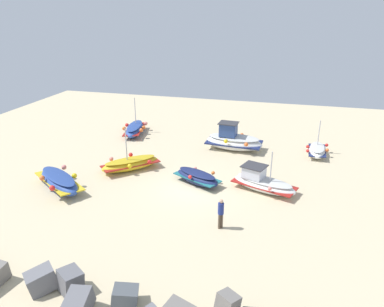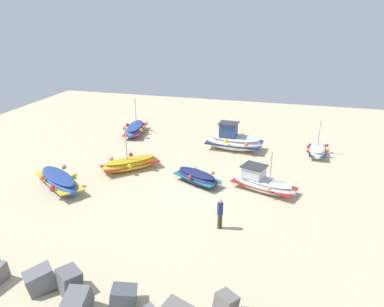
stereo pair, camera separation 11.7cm
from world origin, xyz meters
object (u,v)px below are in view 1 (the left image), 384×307
(fishing_boat_1, at_px, (130,164))
(fishing_boat_4, at_px, (233,141))
(fishing_boat_2, at_px, (262,182))
(fishing_boat_5, at_px, (317,150))
(fishing_boat_0, at_px, (197,177))
(fishing_boat_3, at_px, (135,129))
(fishing_boat_6, at_px, (59,181))
(person_walking, at_px, (221,212))

(fishing_boat_1, xyz_separation_m, fishing_boat_4, (-6.60, -6.16, 0.29))
(fishing_boat_1, xyz_separation_m, fishing_boat_2, (-9.64, 0.82, 0.08))
(fishing_boat_1, height_order, fishing_boat_5, fishing_boat_1)
(fishing_boat_0, xyz_separation_m, fishing_boat_3, (8.28, -8.75, 0.03))
(fishing_boat_4, bearing_deg, fishing_boat_0, 84.12)
(fishing_boat_3, height_order, fishing_boat_5, fishing_boat_3)
(fishing_boat_2, xyz_separation_m, fishing_boat_4, (3.03, -6.98, 0.21))
(fishing_boat_3, bearing_deg, fishing_boat_6, -13.33)
(person_walking, bearing_deg, fishing_boat_5, 105.88)
(fishing_boat_4, bearing_deg, fishing_boat_6, 50.45)
(fishing_boat_6, bearing_deg, fishing_boat_1, 85.08)
(fishing_boat_6, bearing_deg, fishing_boat_2, 48.00)
(fishing_boat_0, distance_m, fishing_boat_3, 12.05)
(fishing_boat_1, height_order, fishing_boat_4, fishing_boat_1)
(fishing_boat_1, bearing_deg, fishing_boat_2, -49.20)
(fishing_boat_2, xyz_separation_m, person_walking, (1.78, 5.14, 0.46))
(fishing_boat_1, distance_m, fishing_boat_5, 14.89)
(person_walking, bearing_deg, fishing_boat_1, -177.55)
(fishing_boat_1, bearing_deg, fishing_boat_4, -1.35)
(fishing_boat_2, relative_size, fishing_boat_3, 1.01)
(fishing_boat_1, xyz_separation_m, fishing_boat_5, (-13.36, -6.57, -0.05))
(fishing_boat_5, height_order, fishing_boat_6, fishing_boat_5)
(fishing_boat_5, bearing_deg, fishing_boat_2, -25.33)
(fishing_boat_6, bearing_deg, fishing_boat_5, 66.50)
(fishing_boat_3, relative_size, person_walking, 2.57)
(person_walking, bearing_deg, fishing_boat_4, 135.52)
(fishing_boat_3, bearing_deg, fishing_boat_1, 9.05)
(fishing_boat_0, relative_size, fishing_boat_2, 0.80)
(fishing_boat_2, height_order, person_walking, fishing_boat_2)
(fishing_boat_4, relative_size, fishing_boat_6, 1.04)
(fishing_boat_5, bearing_deg, fishing_boat_1, -62.38)
(fishing_boat_3, xyz_separation_m, fishing_boat_6, (0.28, 11.82, 0.05))
(fishing_boat_6, xyz_separation_m, person_walking, (-11.13, 1.90, 0.47))
(fishing_boat_3, distance_m, fishing_boat_4, 9.72)
(fishing_boat_0, bearing_deg, fishing_boat_5, 69.97)
(fishing_boat_3, distance_m, fishing_boat_5, 16.39)
(fishing_boat_5, bearing_deg, fishing_boat_0, -45.41)
(person_walking, bearing_deg, fishing_boat_3, 167.92)
(fishing_boat_3, distance_m, fishing_boat_6, 11.82)
(fishing_boat_4, relative_size, fishing_boat_5, 1.55)
(fishing_boat_3, relative_size, fishing_boat_5, 1.42)
(fishing_boat_4, height_order, fishing_boat_6, fishing_boat_4)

